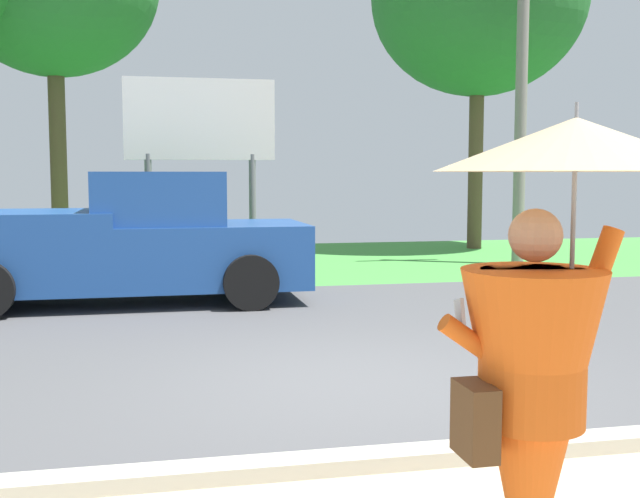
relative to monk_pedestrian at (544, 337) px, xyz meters
The scene contains 5 objects.
ground_plane 6.74m from the monk_pedestrian, 88.48° to the left, with size 40.00×22.00×0.20m.
monk_pedestrian is the anchor object (origin of this frame).
pickup_truck 8.85m from the monk_pedestrian, 102.65° to the left, with size 5.20×2.28×1.88m.
utility_pole 13.53m from the monk_pedestrian, 64.10° to the left, with size 1.80×0.24×6.50m.
roadside_billboard 11.05m from the monk_pedestrian, 93.72° to the left, with size 2.60×0.12×3.50m.
Camera 1 is at (-1.76, -6.62, 1.84)m, focal length 44.11 mm.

